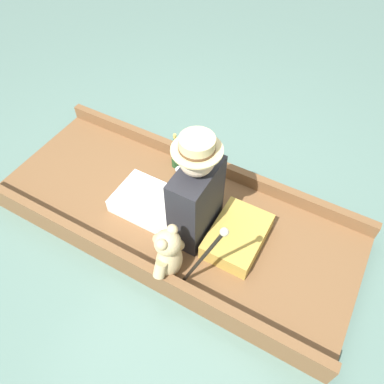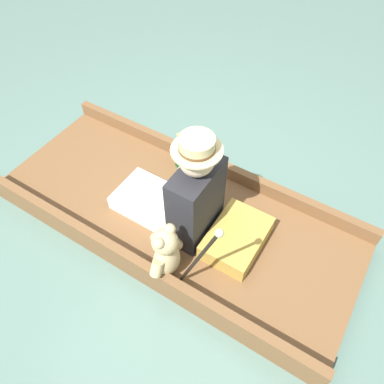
{
  "view_description": "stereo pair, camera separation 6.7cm",
  "coord_description": "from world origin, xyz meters",
  "px_view_note": "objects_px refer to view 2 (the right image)",
  "views": [
    {
      "loc": [
        -1.33,
        -0.9,
        2.3
      ],
      "look_at": [
        -0.05,
        -0.18,
        0.5
      ],
      "focal_mm": 35.0,
      "sensor_mm": 36.0,
      "label": 1
    },
    {
      "loc": [
        -1.3,
        -0.96,
        2.3
      ],
      "look_at": [
        -0.05,
        -0.18,
        0.5
      ],
      "focal_mm": 35.0,
      "sensor_mm": 36.0,
      "label": 2
    }
  ],
  "objects_px": {
    "seated_person": "(184,196)",
    "champagne_bottle": "(179,151)",
    "teddy_bear": "(166,254)",
    "walking_cane": "(201,255)",
    "wine_glass": "(183,171)"
  },
  "relations": [
    {
      "from": "teddy_bear",
      "to": "wine_glass",
      "type": "bearing_deg",
      "value": 25.47
    },
    {
      "from": "seated_person",
      "to": "champagne_bottle",
      "type": "bearing_deg",
      "value": 36.46
    },
    {
      "from": "seated_person",
      "to": "champagne_bottle",
      "type": "distance_m",
      "value": 0.59
    },
    {
      "from": "seated_person",
      "to": "teddy_bear",
      "type": "height_order",
      "value": "seated_person"
    },
    {
      "from": "seated_person",
      "to": "teddy_bear",
      "type": "bearing_deg",
      "value": -164.6
    },
    {
      "from": "seated_person",
      "to": "champagne_bottle",
      "type": "xyz_separation_m",
      "value": [
        0.45,
        0.34,
        -0.15
      ]
    },
    {
      "from": "teddy_bear",
      "to": "champagne_bottle",
      "type": "height_order",
      "value": "teddy_bear"
    },
    {
      "from": "teddy_bear",
      "to": "wine_glass",
      "type": "relative_size",
      "value": 4.21
    },
    {
      "from": "wine_glass",
      "to": "walking_cane",
      "type": "xyz_separation_m",
      "value": [
        -0.74,
        -0.59,
        0.37
      ]
    },
    {
      "from": "teddy_bear",
      "to": "wine_glass",
      "type": "height_order",
      "value": "teddy_bear"
    },
    {
      "from": "teddy_bear",
      "to": "walking_cane",
      "type": "relative_size",
      "value": 0.58
    },
    {
      "from": "wine_glass",
      "to": "walking_cane",
      "type": "height_order",
      "value": "walking_cane"
    },
    {
      "from": "teddy_bear",
      "to": "seated_person",
      "type": "bearing_deg",
      "value": 15.79
    },
    {
      "from": "seated_person",
      "to": "walking_cane",
      "type": "distance_m",
      "value": 0.55
    },
    {
      "from": "seated_person",
      "to": "champagne_bottle",
      "type": "height_order",
      "value": "seated_person"
    }
  ]
}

